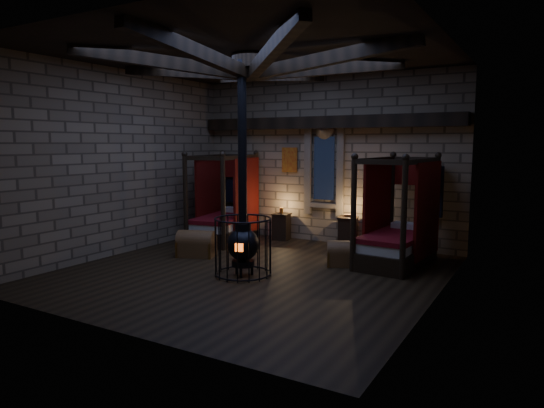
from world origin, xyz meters
The scene contains 8 objects.
room centered at (0.00, 0.09, 3.74)m, with size 7.02×7.02×4.29m.
bed_left centered at (-2.33, 2.35, 0.55)m, with size 1.46×2.29×2.23m.
bed_right centered at (2.30, 2.12, 0.55)m, with size 1.30×2.22×2.23m.
trunk_left centered at (-1.81, 0.53, 0.27)m, with size 0.94×0.77×0.60m.
trunk_right centered at (1.41, 1.40, 0.24)m, with size 0.85×0.71×0.54m.
nightstand_left centered at (-1.07, 3.14, 0.36)m, with size 0.49×0.47×0.86m.
nightstand_right centered at (0.79, 3.14, 0.38)m, with size 0.55×0.53×0.82m.
stove centered at (-0.01, -0.28, 0.66)m, with size 1.10×1.10×4.05m.
Camera 1 is at (5.03, -7.88, 2.53)m, focal length 32.00 mm.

